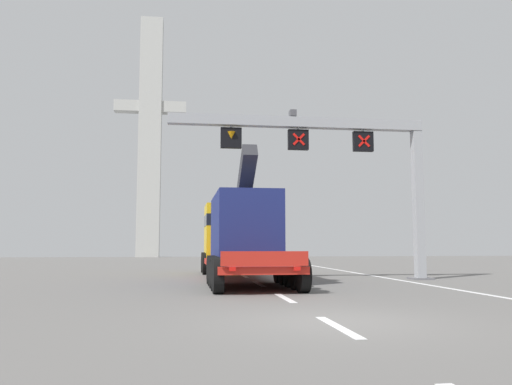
# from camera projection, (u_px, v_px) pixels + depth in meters

# --- Properties ---
(ground) EXTENTS (112.00, 112.00, 0.00)m
(ground) POSITION_uv_depth(u_px,v_px,m) (331.00, 321.00, 10.27)
(ground) COLOR slate
(lane_markings) EXTENTS (0.20, 49.91, 0.01)m
(lane_markings) POSITION_uv_depth(u_px,v_px,m) (239.00, 273.00, 27.67)
(lane_markings) COLOR silver
(lane_markings) RESTS_ON ground
(edge_line_right) EXTENTS (0.20, 63.00, 0.01)m
(edge_line_right) POSITION_uv_depth(u_px,v_px,m) (392.00, 279.00, 22.92)
(edge_line_right) COLOR silver
(edge_line_right) RESTS_ON ground
(overhead_lane_gantry) EXTENTS (11.51, 0.90, 7.38)m
(overhead_lane_gantry) POSITION_uv_depth(u_px,v_px,m) (334.00, 149.00, 22.70)
(overhead_lane_gantry) COLOR #9EA0A5
(overhead_lane_gantry) RESTS_ON ground
(heavy_haul_truck_red) EXTENTS (3.05, 14.07, 5.30)m
(heavy_haul_truck_red) POSITION_uv_depth(u_px,v_px,m) (237.00, 234.00, 23.62)
(heavy_haul_truck_red) COLOR red
(heavy_haul_truck_red) RESTS_ON ground
(bridge_pylon_distant) EXTENTS (9.00, 2.00, 30.57)m
(bridge_pylon_distant) POSITION_uv_depth(u_px,v_px,m) (150.00, 133.00, 65.48)
(bridge_pylon_distant) COLOR #B7B7B2
(bridge_pylon_distant) RESTS_ON ground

